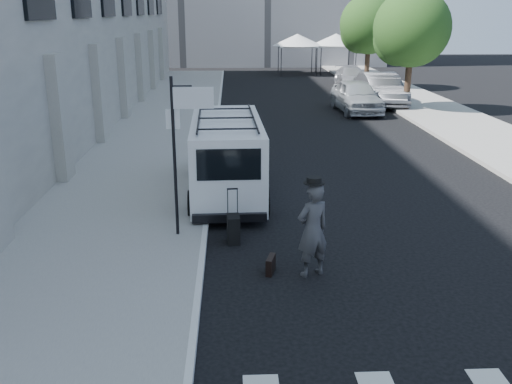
{
  "coord_description": "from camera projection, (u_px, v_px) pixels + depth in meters",
  "views": [
    {
      "loc": [
        -1.36,
        -8.81,
        4.94
      ],
      "look_at": [
        -0.86,
        2.61,
        1.3
      ],
      "focal_mm": 40.0,
      "sensor_mm": 36.0,
      "label": 1
    }
  ],
  "objects": [
    {
      "name": "ground",
      "position": [
        312.0,
        307.0,
        9.94
      ],
      "size": [
        120.0,
        120.0,
        0.0
      ],
      "primitive_type": "plane",
      "color": "black",
      "rests_on": "ground"
    },
    {
      "name": "sidewalk_left",
      "position": [
        166.0,
        127.0,
        24.97
      ],
      "size": [
        4.5,
        48.0,
        0.15
      ],
      "primitive_type": "cube",
      "color": "gray",
      "rests_on": "ground"
    },
    {
      "name": "sidewalk_right",
      "position": [
        432.0,
        110.0,
        29.33
      ],
      "size": [
        4.0,
        56.0,
        0.15
      ],
      "primitive_type": "cube",
      "color": "gray",
      "rests_on": "ground"
    },
    {
      "name": "sign_pole",
      "position": [
        184.0,
        124.0,
        12.09
      ],
      "size": [
        1.03,
        0.07,
        3.5
      ],
      "color": "black",
      "rests_on": "sidewalk_left"
    },
    {
      "name": "tree_near",
      "position": [
        409.0,
        31.0,
        28.23
      ],
      "size": [
        3.8,
        3.83,
        6.03
      ],
      "color": "black",
      "rests_on": "ground"
    },
    {
      "name": "tree_far",
      "position": [
        367.0,
        27.0,
        36.8
      ],
      "size": [
        3.8,
        3.83,
        6.03
      ],
      "color": "black",
      "rests_on": "ground"
    },
    {
      "name": "tent_left",
      "position": [
        297.0,
        40.0,
        45.46
      ],
      "size": [
        4.0,
        4.0,
        3.2
      ],
      "color": "black",
      "rests_on": "ground"
    },
    {
      "name": "tent_right",
      "position": [
        336.0,
        40.0,
        46.07
      ],
      "size": [
        4.0,
        4.0,
        3.2
      ],
      "color": "black",
      "rests_on": "ground"
    },
    {
      "name": "businessman",
      "position": [
        313.0,
        230.0,
        10.89
      ],
      "size": [
        0.81,
        0.71,
        1.88
      ],
      "primitive_type": "imported",
      "rotation": [
        0.0,
        0.0,
        3.6
      ],
      "color": "#3E3E40",
      "rests_on": "ground"
    },
    {
      "name": "briefcase",
      "position": [
        271.0,
        265.0,
        11.21
      ],
      "size": [
        0.23,
        0.46,
        0.34
      ],
      "primitive_type": "cube",
      "rotation": [
        0.0,
        0.0,
        -0.27
      ],
      "color": "black",
      "rests_on": "ground"
    },
    {
      "name": "suitcase",
      "position": [
        234.0,
        229.0,
        12.65
      ],
      "size": [
        0.3,
        0.45,
        1.21
      ],
      "rotation": [
        0.0,
        0.0,
        0.07
      ],
      "color": "black",
      "rests_on": "ground"
    },
    {
      "name": "cargo_van",
      "position": [
        227.0,
        156.0,
        15.76
      ],
      "size": [
        2.13,
        5.71,
        2.15
      ],
      "rotation": [
        0.0,
        0.0,
        0.03
      ],
      "color": "white",
      "rests_on": "ground"
    },
    {
      "name": "parked_car_a",
      "position": [
        356.0,
        96.0,
        28.88
      ],
      "size": [
        2.15,
        4.88,
        1.63
      ],
      "primitive_type": "imported",
      "rotation": [
        0.0,
        0.0,
        0.05
      ],
      "color": "#ABAFB4",
      "rests_on": "ground"
    },
    {
      "name": "parked_car_b",
      "position": [
        380.0,
        89.0,
        31.08
      ],
      "size": [
        1.94,
        5.27,
        1.72
      ],
      "primitive_type": "imported",
      "rotation": [
        0.0,
        0.0,
        0.02
      ],
      "color": "#4E4F54",
      "rests_on": "ground"
    },
    {
      "name": "parked_car_c",
      "position": [
        352.0,
        77.0,
        38.48
      ],
      "size": [
        1.92,
        4.62,
        1.33
      ],
      "primitive_type": "imported",
      "rotation": [
        0.0,
        0.0,
        -0.01
      ],
      "color": "#A4A5AC",
      "rests_on": "ground"
    }
  ]
}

